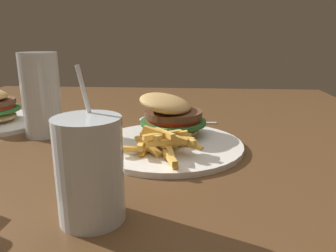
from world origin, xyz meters
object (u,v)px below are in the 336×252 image
(meal_plate_near, at_px, (169,129))
(juice_glass, at_px, (90,175))
(spoon, at_px, (155,120))
(beer_glass, at_px, (42,98))

(meal_plate_near, xyz_separation_m, juice_glass, (-0.28, 0.07, 0.02))
(juice_glass, bearing_deg, meal_plate_near, -13.94)
(spoon, bearing_deg, beer_glass, 25.21)
(beer_glass, distance_m, juice_glass, 0.37)
(meal_plate_near, bearing_deg, spoon, 17.01)
(juice_glass, bearing_deg, spoon, -3.03)
(beer_glass, xyz_separation_m, spoon, (0.11, -0.22, -0.07))
(beer_glass, bearing_deg, meal_plate_near, -97.77)
(meal_plate_near, relative_size, spoon, 1.51)
(meal_plate_near, xyz_separation_m, spoon, (0.15, 0.05, -0.02))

